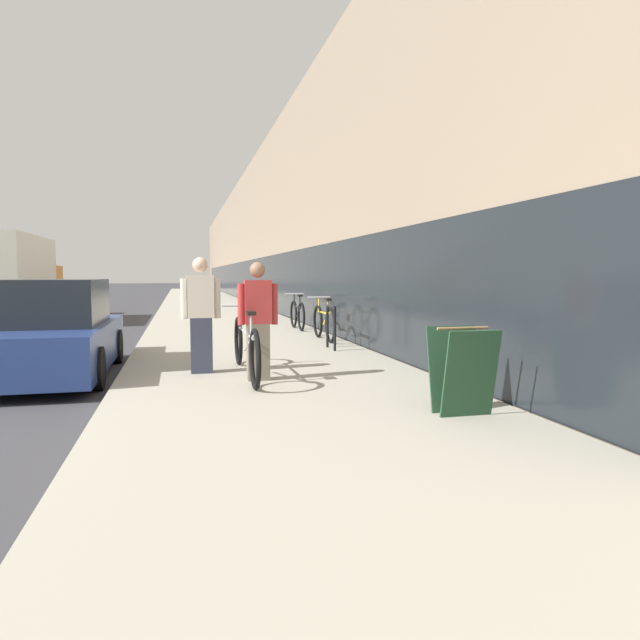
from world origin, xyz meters
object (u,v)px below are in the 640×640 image
(parked_sedan_curbside, at_px, (53,334))
(moving_truck, at_px, (6,279))
(sandwich_board_sign, at_px, (462,370))
(person_bystander, at_px, (201,315))
(cruiser_bike_nearest, at_px, (324,322))
(tandem_bicycle, at_px, (246,347))
(person_rider, at_px, (258,321))
(cruiser_bike_middle, at_px, (297,314))
(bike_rack_hoop, at_px, (331,322))

(parked_sedan_curbside, distance_m, moving_truck, 12.18)
(sandwich_board_sign, bearing_deg, person_bystander, 128.23)
(person_bystander, relative_size, cruiser_bike_nearest, 0.90)
(sandwich_board_sign, bearing_deg, moving_truck, 118.06)
(cruiser_bike_nearest, height_order, moving_truck, moving_truck)
(tandem_bicycle, bearing_deg, person_rider, -70.48)
(moving_truck, bearing_deg, tandem_bicycle, -63.43)
(person_bystander, distance_m, parked_sedan_curbside, 2.46)
(parked_sedan_curbside, bearing_deg, tandem_bicycle, -27.74)
(person_bystander, bearing_deg, cruiser_bike_nearest, 52.74)
(cruiser_bike_nearest, bearing_deg, sandwich_board_sign, -92.24)
(person_bystander, xyz_separation_m, cruiser_bike_nearest, (2.76, 3.63, -0.45))
(person_bystander, height_order, cruiser_bike_middle, person_bystander)
(parked_sedan_curbside, bearing_deg, cruiser_bike_nearest, 27.36)
(bike_rack_hoop, bearing_deg, moving_truck, 128.74)
(moving_truck, bearing_deg, cruiser_bike_middle, -36.68)
(sandwich_board_sign, height_order, parked_sedan_curbside, parked_sedan_curbside)
(cruiser_bike_nearest, xyz_separation_m, moving_truck, (-8.68, 9.00, 0.90))
(person_bystander, xyz_separation_m, parked_sedan_curbside, (-2.20, 1.06, -0.32))
(moving_truck, bearing_deg, parked_sedan_curbside, -72.15)
(person_bystander, height_order, cruiser_bike_nearest, person_bystander)
(parked_sedan_curbside, bearing_deg, person_rider, -32.04)
(sandwich_board_sign, height_order, moving_truck, moving_truck)
(tandem_bicycle, relative_size, sandwich_board_sign, 3.13)
(person_rider, bearing_deg, tandem_bicycle, 109.52)
(bike_rack_hoop, distance_m, moving_truck, 13.51)
(bike_rack_hoop, bearing_deg, cruiser_bike_nearest, 80.90)
(person_rider, height_order, person_bystander, person_bystander)
(cruiser_bike_nearest, bearing_deg, parked_sedan_curbside, -152.64)
(sandwich_board_sign, bearing_deg, tandem_bicycle, 124.56)
(tandem_bicycle, bearing_deg, parked_sedan_curbside, 152.26)
(cruiser_bike_middle, xyz_separation_m, moving_truck, (-8.62, 6.42, 0.90))
(cruiser_bike_middle, relative_size, sandwich_board_sign, 1.93)
(tandem_bicycle, distance_m, cruiser_bike_middle, 6.95)
(person_bystander, relative_size, parked_sedan_curbside, 0.40)
(tandem_bicycle, relative_size, cruiser_bike_nearest, 1.52)
(sandwich_board_sign, bearing_deg, cruiser_bike_middle, 88.78)
(person_rider, height_order, cruiser_bike_nearest, person_rider)
(tandem_bicycle, distance_m, bike_rack_hoop, 3.17)
(tandem_bicycle, height_order, person_rider, person_rider)
(parked_sedan_curbside, bearing_deg, bike_rack_hoop, 12.52)
(person_bystander, relative_size, moving_truck, 0.24)
(cruiser_bike_nearest, bearing_deg, bike_rack_hoop, -99.10)
(person_rider, xyz_separation_m, bike_rack_hoop, (1.79, 2.88, -0.29))
(tandem_bicycle, height_order, bike_rack_hoop, tandem_bicycle)
(person_rider, distance_m, parked_sedan_curbside, 3.46)
(person_rider, distance_m, bike_rack_hoop, 3.40)
(tandem_bicycle, distance_m, cruiser_bike_nearest, 4.58)
(cruiser_bike_middle, bearing_deg, tandem_bicycle, -107.55)
(tandem_bicycle, relative_size, person_rider, 1.77)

